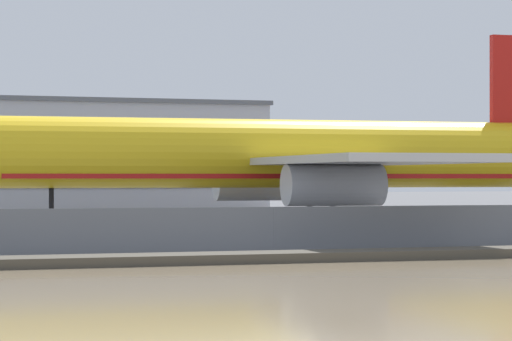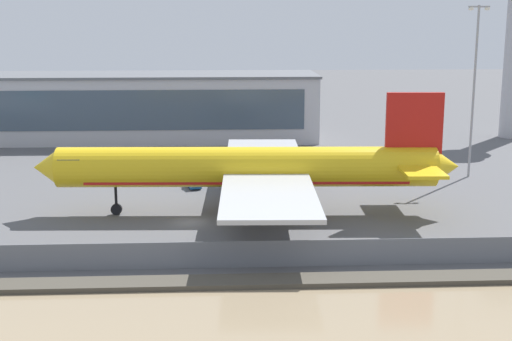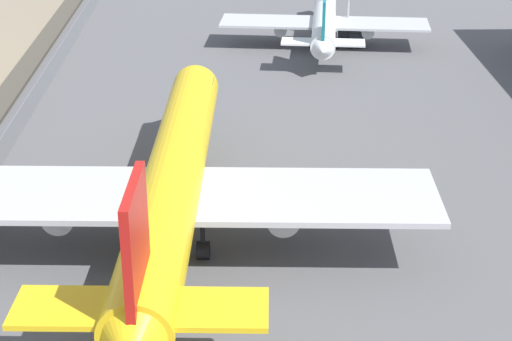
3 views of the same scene
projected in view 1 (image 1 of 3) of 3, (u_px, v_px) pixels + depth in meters
name	position (u px, v px, depth m)	size (l,w,h in m)	color
ground_plane	(197.00, 241.00, 81.91)	(500.00, 500.00, 0.00)	#565659
shoreline_seawall	(302.00, 256.00, 62.43)	(320.00, 3.00, 0.50)	#474238
perimeter_fence	(274.00, 231.00, 66.71)	(280.00, 0.10, 2.70)	slate
cargo_jet_yellow	(288.00, 157.00, 87.47)	(52.45, 44.91, 15.26)	yellow
baggage_tug	(138.00, 220.00, 98.61)	(2.38, 3.51, 1.80)	#19519E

